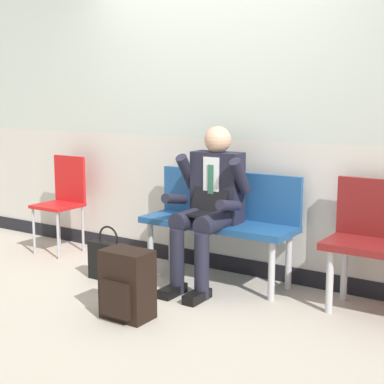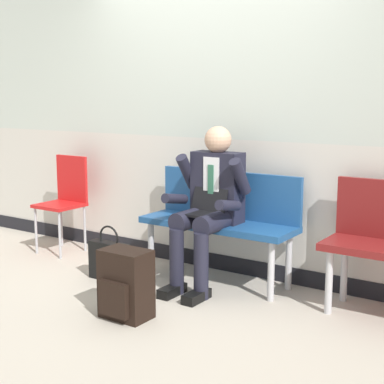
% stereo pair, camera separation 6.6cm
% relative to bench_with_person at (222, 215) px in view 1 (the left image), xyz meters
% --- Properties ---
extents(ground_plane, '(18.00, 18.00, 0.00)m').
position_rel_bench_with_person_xyz_m(ground_plane, '(-0.21, -0.28, -0.53)').
color(ground_plane, '#B2A899').
extents(station_wall, '(6.15, 0.14, 3.02)m').
position_rel_bench_with_person_xyz_m(station_wall, '(-0.21, 0.28, 0.97)').
color(station_wall, beige).
rests_on(station_wall, ground).
extents(bench_with_person, '(1.26, 0.42, 0.88)m').
position_rel_bench_with_person_xyz_m(bench_with_person, '(0.00, 0.00, 0.00)').
color(bench_with_person, navy).
rests_on(bench_with_person, ground).
extents(person_seated, '(0.57, 0.70, 1.25)m').
position_rel_bench_with_person_xyz_m(person_seated, '(-0.00, -0.20, 0.14)').
color(person_seated, '#1E1E2D').
rests_on(person_seated, ground).
extents(backpack, '(0.33, 0.26, 0.47)m').
position_rel_bench_with_person_xyz_m(backpack, '(-0.11, -1.06, -0.30)').
color(backpack, black).
rests_on(backpack, ground).
extents(handbag, '(0.37, 0.10, 0.45)m').
position_rel_bench_with_person_xyz_m(handbag, '(-0.74, -0.52, -0.37)').
color(handbag, black).
rests_on(handbag, ground).
extents(folding_chair, '(0.38, 0.38, 0.91)m').
position_rel_bench_with_person_xyz_m(folding_chair, '(-1.70, -0.07, 0.01)').
color(folding_chair, red).
rests_on(folding_chair, ground).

